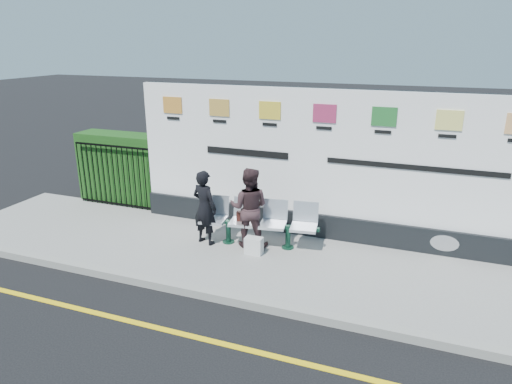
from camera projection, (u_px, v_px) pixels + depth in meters
ground at (221, 344)px, 6.32m from camera, size 80.00×80.00×0.00m
pavement at (277, 262)px, 8.52m from camera, size 14.00×3.00×0.12m
kerb at (248, 302)px, 7.18m from camera, size 14.00×0.18×0.14m
yellow_line at (221, 343)px, 6.31m from camera, size 14.00×0.10×0.01m
billboard at (322, 175)px, 9.12m from camera, size 8.00×0.30×3.00m
hedge at (125, 168)px, 11.34m from camera, size 2.35×0.70×1.70m
railing at (114, 176)px, 10.97m from camera, size 2.05×0.06×1.54m
bench at (258, 233)px, 8.99m from camera, size 2.36×0.91×0.49m
woman_left at (205, 207)px, 8.94m from camera, size 0.62×0.49×1.51m
woman_right at (249, 208)px, 8.82m from camera, size 0.86×0.73×1.59m
handbag_brown at (243, 216)px, 8.95m from camera, size 0.26×0.16×0.19m
carrier_bag_white at (254, 246)px, 8.65m from camera, size 0.33×0.20×0.33m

